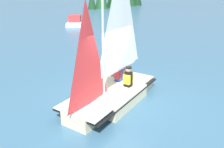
{
  "coord_description": "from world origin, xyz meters",
  "views": [
    {
      "loc": [
        -5.81,
        -3.68,
        3.64
      ],
      "look_at": [
        0.0,
        0.0,
        1.04
      ],
      "focal_mm": 35.0,
      "sensor_mm": 36.0,
      "label": 1
    }
  ],
  "objects_px": {
    "sailboat_main": "(113,84)",
    "sailor_crew": "(119,76)",
    "sailor_helm": "(128,81)",
    "motorboat_distant": "(75,21)"
  },
  "relations": [
    {
      "from": "sailor_helm",
      "to": "motorboat_distant",
      "type": "xyz_separation_m",
      "value": [
        13.08,
        14.01,
        -0.25
      ]
    },
    {
      "from": "sailor_crew",
      "to": "motorboat_distant",
      "type": "bearing_deg",
      "value": -133.25
    },
    {
      "from": "sailor_helm",
      "to": "motorboat_distant",
      "type": "height_order",
      "value": "sailor_helm"
    },
    {
      "from": "sailboat_main",
      "to": "sailor_crew",
      "type": "distance_m",
      "value": 0.89
    },
    {
      "from": "sailor_crew",
      "to": "motorboat_distant",
      "type": "height_order",
      "value": "sailor_crew"
    },
    {
      "from": "sailboat_main",
      "to": "motorboat_distant",
      "type": "height_order",
      "value": "sailboat_main"
    },
    {
      "from": "sailboat_main",
      "to": "motorboat_distant",
      "type": "xyz_separation_m",
      "value": [
        13.67,
        13.71,
        -0.27
      ]
    },
    {
      "from": "sailboat_main",
      "to": "motorboat_distant",
      "type": "distance_m",
      "value": 19.36
    },
    {
      "from": "sailor_helm",
      "to": "sailor_crew",
      "type": "xyz_separation_m",
      "value": [
        0.27,
        0.56,
        -0.01
      ]
    },
    {
      "from": "sailor_helm",
      "to": "sailor_crew",
      "type": "bearing_deg",
      "value": -114.78
    }
  ]
}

